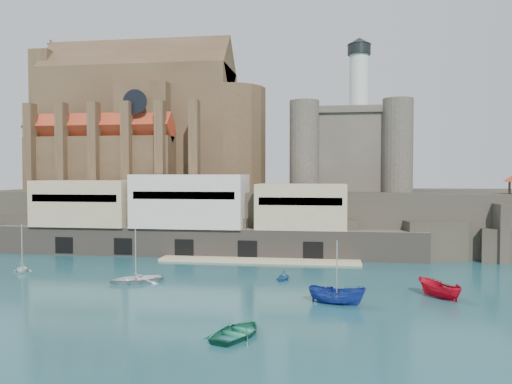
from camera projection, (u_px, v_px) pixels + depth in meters
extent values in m
plane|color=#17454D|center=(221.00, 288.00, 57.01)|extent=(300.00, 300.00, 0.00)
cube|color=black|center=(264.00, 216.00, 96.41)|extent=(100.00, 34.00, 10.00)
cube|color=black|center=(33.00, 233.00, 85.51)|extent=(9.00, 5.00, 6.00)
cube|color=black|center=(121.00, 234.00, 83.25)|extent=(9.00, 5.00, 6.00)
cube|color=black|center=(221.00, 236.00, 80.86)|extent=(9.00, 5.00, 6.00)
cube|color=black|center=(327.00, 238.00, 78.46)|extent=(9.00, 5.00, 6.00)
cube|color=black|center=(432.00, 240.00, 76.21)|extent=(9.00, 5.00, 6.00)
cube|color=#5D544A|center=(201.00, 241.00, 80.32)|extent=(70.00, 6.00, 4.50)
cube|color=tan|center=(259.00, 260.00, 74.53)|extent=(30.00, 4.00, 0.40)
cube|color=black|center=(65.00, 245.00, 80.57)|extent=(3.00, 0.40, 2.60)
cube|color=black|center=(123.00, 246.00, 79.16)|extent=(3.00, 0.40, 2.60)
cube|color=black|center=(184.00, 248.00, 77.75)|extent=(3.00, 0.40, 2.60)
cube|color=black|center=(248.00, 249.00, 76.34)|extent=(3.00, 0.40, 2.60)
cube|color=black|center=(313.00, 250.00, 74.94)|extent=(3.00, 0.40, 2.60)
cube|color=tan|center=(87.00, 203.00, 83.92)|extent=(16.00, 9.00, 7.50)
cube|color=beige|center=(191.00, 201.00, 81.36)|extent=(18.00, 9.00, 8.50)
cube|color=tan|center=(301.00, 206.00, 78.85)|extent=(14.00, 8.00, 7.00)
cube|color=#463320|center=(139.00, 130.00, 101.46)|extent=(38.00, 14.00, 24.00)
cube|color=#463320|center=(138.00, 71.00, 101.04)|extent=(38.00, 13.01, 13.01)
cylinder|color=#463320|center=(231.00, 139.00, 98.85)|extent=(14.00, 14.00, 20.00)
cube|color=#463320|center=(158.00, 140.00, 100.97)|extent=(10.00, 20.00, 20.00)
cube|color=#463320|center=(100.00, 164.00, 92.87)|extent=(28.00, 5.00, 10.00)
cube|color=#463320|center=(138.00, 166.00, 111.67)|extent=(28.00, 5.00, 10.00)
cube|color=#A2321B|center=(99.00, 128.00, 92.64)|extent=(28.00, 5.66, 5.66)
cube|color=#A2321B|center=(138.00, 136.00, 111.44)|extent=(28.00, 5.66, 5.66)
cube|color=#463320|center=(52.00, 122.00, 104.07)|extent=(4.00, 10.00, 28.00)
cylinder|color=black|center=(135.00, 102.00, 88.83)|extent=(4.40, 0.30, 4.40)
cube|color=#463320|center=(30.00, 147.00, 91.49)|extent=(1.60, 2.20, 16.00)
cube|color=#463320|center=(62.00, 147.00, 90.61)|extent=(1.60, 2.20, 16.00)
cube|color=#463320|center=(94.00, 147.00, 89.74)|extent=(1.60, 2.20, 16.00)
cube|color=#463320|center=(127.00, 147.00, 88.86)|extent=(1.60, 2.20, 16.00)
cube|color=#463320|center=(160.00, 146.00, 87.99)|extent=(1.60, 2.20, 16.00)
cube|color=#463320|center=(194.00, 146.00, 87.12)|extent=(1.60, 2.20, 16.00)
cube|color=#433E35|center=(348.00, 154.00, 94.73)|extent=(16.00, 16.00, 14.00)
cube|color=#433E35|center=(349.00, 114.00, 94.47)|extent=(17.00, 17.00, 1.20)
cylinder|color=#433E35|center=(304.00, 146.00, 87.90)|extent=(5.20, 5.20, 16.00)
cylinder|color=#433E35|center=(398.00, 145.00, 85.65)|extent=(5.20, 5.20, 16.00)
cylinder|color=#433E35|center=(308.00, 151.00, 103.73)|extent=(5.20, 5.20, 16.00)
cylinder|color=#433E35|center=(387.00, 150.00, 101.48)|extent=(5.20, 5.20, 16.00)
cylinder|color=silver|center=(359.00, 86.00, 95.97)|extent=(3.60, 3.60, 12.00)
cylinder|color=black|center=(359.00, 50.00, 95.72)|extent=(4.40, 4.40, 2.00)
cone|color=black|center=(359.00, 41.00, 95.67)|extent=(4.60, 4.60, 1.40)
cube|color=black|center=(503.00, 245.00, 74.32)|extent=(6.00, 5.00, 5.00)
cylinder|color=#463320|center=(509.00, 192.00, 78.26)|extent=(0.36, 0.36, 3.20)
imported|color=navy|center=(337.00, 304.00, 50.03)|extent=(2.68, 2.63, 5.81)
imported|color=#1C6E50|center=(238.00, 336.00, 40.19)|extent=(4.48, 2.68, 6.04)
imported|color=white|center=(22.00, 272.00, 66.55)|extent=(3.13, 2.60, 3.12)
imported|color=#BA071B|center=(439.00, 297.00, 52.71)|extent=(2.93, 2.94, 5.53)
imported|color=silver|center=(136.00, 282.00, 60.25)|extent=(3.52, 4.59, 6.40)
imported|color=#245796|center=(283.00, 280.00, 61.34)|extent=(2.84, 2.24, 2.87)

